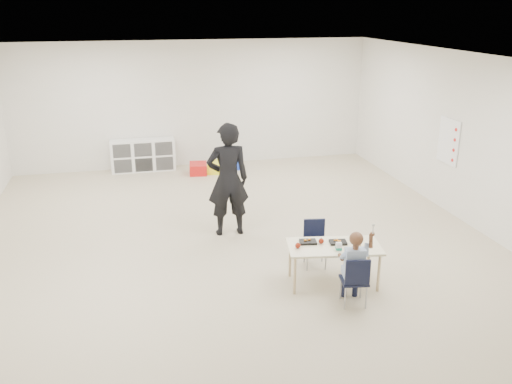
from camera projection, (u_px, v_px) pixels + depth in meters
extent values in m
plane|color=beige|center=(234.00, 242.00, 8.48)|extent=(9.00, 9.00, 0.00)
plane|color=white|center=(231.00, 59.00, 7.56)|extent=(9.00, 9.00, 0.00)
cube|color=white|center=(194.00, 104.00, 12.15)|extent=(8.00, 0.02, 2.80)
cube|color=white|center=(354.00, 317.00, 3.89)|extent=(8.00, 0.02, 2.80)
cube|color=white|center=(471.00, 141.00, 8.90)|extent=(0.02, 9.00, 2.80)
cube|color=#FBF2C9|center=(334.00, 247.00, 7.05)|extent=(1.29, 0.80, 0.03)
cube|color=black|center=(338.00, 242.00, 7.11)|extent=(0.24, 0.19, 0.03)
cube|color=black|center=(308.00, 242.00, 7.12)|extent=(0.24, 0.19, 0.03)
cube|color=white|center=(339.00, 247.00, 6.90)|extent=(0.08, 0.08, 0.10)
ellipsoid|color=tan|center=(358.00, 245.00, 6.97)|extent=(0.09, 0.09, 0.07)
sphere|color=maroon|center=(321.00, 241.00, 7.09)|extent=(0.07, 0.07, 0.07)
sphere|color=maroon|center=(298.00, 246.00, 6.96)|extent=(0.07, 0.07, 0.07)
cube|color=white|center=(143.00, 155.00, 12.03)|extent=(1.40, 0.40, 0.70)
cube|color=white|center=(448.00, 141.00, 9.50)|extent=(0.02, 0.60, 0.80)
imported|color=black|center=(228.00, 180.00, 8.51)|extent=(0.67, 0.44, 1.83)
cube|color=red|center=(198.00, 169.00, 11.87)|extent=(0.43, 0.52, 0.23)
cube|color=#FFF61A|center=(216.00, 167.00, 11.98)|extent=(0.45, 0.53, 0.22)
cube|color=#1838B7|center=(232.00, 164.00, 12.26)|extent=(0.33, 0.43, 0.21)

